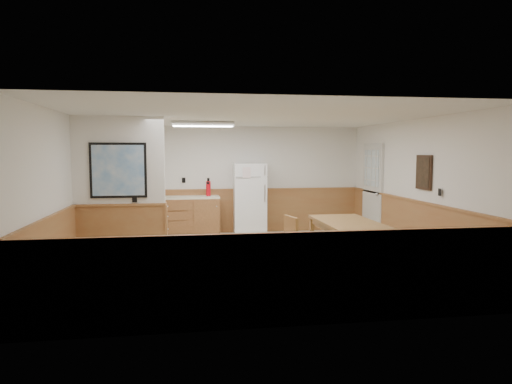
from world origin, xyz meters
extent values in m
plane|color=tan|center=(0.00, 0.00, 0.00)|extent=(6.00, 6.00, 0.00)
cube|color=silver|center=(0.00, 0.00, 2.50)|extent=(6.00, 6.00, 0.02)
cube|color=white|center=(0.00, 3.00, 1.25)|extent=(6.00, 0.02, 2.50)
cube|color=white|center=(3.00, 0.00, 1.25)|extent=(0.02, 6.00, 2.50)
cube|color=white|center=(-3.00, 0.00, 1.25)|extent=(0.02, 6.00, 2.50)
cube|color=#A47441|center=(0.00, 2.98, 0.50)|extent=(6.00, 0.04, 1.00)
cube|color=#A47441|center=(2.98, 0.00, 0.50)|extent=(0.04, 6.00, 1.00)
cube|color=#A47441|center=(-2.98, 0.00, 0.50)|extent=(0.04, 6.00, 1.00)
cube|color=white|center=(-2.25, 0.20, 1.75)|extent=(1.50, 0.15, 1.50)
cube|color=#A47441|center=(-2.25, 0.20, 0.50)|extent=(1.50, 0.17, 1.00)
cube|color=black|center=(-2.25, 0.10, 1.60)|extent=(0.92, 0.03, 0.92)
cube|color=white|center=(-2.25, 0.09, 1.60)|extent=(0.84, 0.01, 0.84)
cube|color=#975E35|center=(-1.10, 2.68, 0.43)|extent=(1.40, 0.60, 0.86)
cube|color=#975E35|center=(-2.57, 2.68, 0.43)|extent=(0.06, 0.60, 0.86)
cube|color=#975E35|center=(-1.83, 2.68, 0.43)|extent=(0.06, 0.60, 0.86)
cube|color=beige|center=(-1.50, 2.68, 0.88)|extent=(2.20, 0.60, 0.04)
cube|color=beige|center=(-1.50, 2.98, 0.95)|extent=(2.20, 0.02, 0.10)
cube|color=silver|center=(2.97, 1.90, 1.02)|extent=(0.05, 1.02, 2.15)
cube|color=silver|center=(2.96, 1.90, 1.02)|extent=(0.04, 0.90, 2.05)
cube|color=silver|center=(2.94, 1.90, 1.55)|extent=(0.02, 0.76, 0.80)
cube|color=silver|center=(-2.10, 2.98, 1.55)|extent=(0.80, 0.03, 1.00)
cube|color=white|center=(-2.10, 2.96, 1.55)|extent=(0.70, 0.01, 0.90)
cube|color=#321F14|center=(2.97, -0.30, 1.55)|extent=(0.03, 0.50, 0.60)
cube|color=black|center=(2.95, -0.30, 1.55)|extent=(0.01, 0.42, 0.52)
cube|color=silver|center=(-0.80, 1.30, 2.45)|extent=(1.20, 0.30, 0.08)
cube|color=white|center=(-0.80, 1.30, 2.40)|extent=(1.15, 0.25, 0.01)
cube|color=white|center=(0.30, 2.63, 0.82)|extent=(0.76, 0.73, 1.65)
cube|color=silver|center=(0.59, 2.27, 1.50)|extent=(0.03, 0.02, 0.21)
cube|color=silver|center=(0.59, 2.27, 0.99)|extent=(0.03, 0.02, 0.39)
cube|color=#A57A3C|center=(1.53, -0.53, 0.72)|extent=(0.92, 1.82, 0.05)
cube|color=#A57A3C|center=(1.53, -0.53, 0.65)|extent=(0.81, 1.72, 0.10)
cube|color=#A57A3C|center=(1.14, -1.38, 0.35)|extent=(0.07, 0.07, 0.70)
cube|color=#A57A3C|center=(1.14, 0.31, 0.35)|extent=(0.07, 0.07, 0.70)
cube|color=#A57A3C|center=(1.93, -1.38, 0.35)|extent=(0.07, 0.07, 0.70)
cube|color=#A57A3C|center=(1.93, 0.32, 0.35)|extent=(0.07, 0.07, 0.70)
cube|color=#A57A3C|center=(2.71, -0.51, 0.42)|extent=(0.53, 1.54, 0.05)
cube|color=#A57A3C|center=(2.71, -1.21, 0.20)|extent=(0.32, 0.10, 0.40)
cube|color=#A57A3C|center=(2.71, 0.20, 0.20)|extent=(0.32, 0.10, 0.40)
cube|color=#A57A3C|center=(0.75, -0.44, 0.42)|extent=(0.54, 0.54, 0.06)
cube|color=#105246|center=(0.75, -0.44, 0.47)|extent=(0.49, 0.49, 0.03)
cube|color=#A57A3C|center=(0.56, -0.48, 0.65)|extent=(0.15, 0.45, 0.40)
cube|color=#105246|center=(0.37, -0.53, 0.65)|extent=(0.11, 0.38, 0.34)
cube|color=#A57A3C|center=(0.60, -0.67, 0.20)|extent=(0.05, 0.05, 0.39)
cube|color=#A57A3C|center=(0.51, -0.29, 0.20)|extent=(0.05, 0.05, 0.39)
cube|color=#A57A3C|center=(0.98, -0.59, 0.20)|extent=(0.05, 0.05, 0.39)
cube|color=#A57A3C|center=(0.89, -0.21, 0.20)|extent=(0.05, 0.05, 0.39)
cylinder|color=red|center=(-0.64, 2.70, 1.07)|extent=(0.12, 0.12, 0.34)
cylinder|color=black|center=(-0.64, 2.70, 1.28)|extent=(0.06, 0.06, 0.08)
cylinder|color=#1A8F38|center=(-2.22, 2.70, 1.00)|extent=(0.07, 0.07, 0.20)
camera|label=1|loc=(-1.12, -7.72, 1.90)|focal=32.00mm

